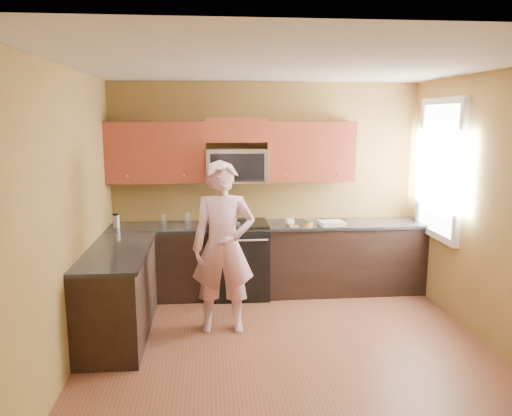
{
  "coord_description": "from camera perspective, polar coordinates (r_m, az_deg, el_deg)",
  "views": [
    {
      "loc": [
        -0.73,
        -4.38,
        2.24
      ],
      "look_at": [
        -0.2,
        1.3,
        1.2
      ],
      "focal_mm": 34.53,
      "sensor_mm": 36.0,
      "label": 1
    }
  ],
  "objects": [
    {
      "name": "frying_pan",
      "position": [
        6.05,
        -2.84,
        -1.98
      ],
      "size": [
        0.3,
        0.45,
        0.05
      ],
      "primitive_type": null,
      "rotation": [
        0.0,
        0.0,
        -0.17
      ],
      "color": "black",
      "rests_on": "stove"
    },
    {
      "name": "butter_tub",
      "position": [
        6.14,
        6.02,
        -2.13
      ],
      "size": [
        0.15,
        0.15,
        0.09
      ],
      "primitive_type": null,
      "rotation": [
        0.0,
        0.0,
        -0.17
      ],
      "color": "gold",
      "rests_on": "countertop_back"
    },
    {
      "name": "woman",
      "position": [
        5.19,
        -3.79,
        -4.57
      ],
      "size": [
        0.68,
        0.47,
        1.82
      ],
      "primitive_type": "imported",
      "rotation": [
        0.0,
        0.0,
        -0.05
      ],
      "color": "#D46A89",
      "rests_on": "floor"
    },
    {
      "name": "floor",
      "position": [
        4.97,
        3.84,
        -16.48
      ],
      "size": [
        4.0,
        4.0,
        0.0
      ],
      "primitive_type": "plane",
      "color": "brown",
      "rests_on": "ground"
    },
    {
      "name": "microwave",
      "position": [
        6.23,
        -2.26,
        3.05
      ],
      "size": [
        0.76,
        0.4,
        0.42
      ],
      "primitive_type": null,
      "color": "silver",
      "rests_on": "wall_back"
    },
    {
      "name": "wall_front",
      "position": [
        2.64,
        11.18,
        -9.59
      ],
      "size": [
        4.0,
        0.0,
        4.0
      ],
      "primitive_type": "plane",
      "rotation": [
        -1.57,
        0.0,
        0.0
      ],
      "color": "brown",
      "rests_on": "ground"
    },
    {
      "name": "dish_towel",
      "position": [
        6.24,
        8.72,
        -1.75
      ],
      "size": [
        0.32,
        0.27,
        0.05
      ],
      "primitive_type": "cube",
      "rotation": [
        0.0,
        0.0,
        0.11
      ],
      "color": "silver",
      "rests_on": "countertop_back"
    },
    {
      "name": "countertop_back",
      "position": [
        6.25,
        1.49,
        -2.03
      ],
      "size": [
        4.0,
        0.62,
        0.04
      ],
      "primitive_type": "cube",
      "color": "black",
      "rests_on": "cabinet_back_run"
    },
    {
      "name": "cabinet_left_run",
      "position": [
        5.38,
        -15.62,
        -9.61
      ],
      "size": [
        0.6,
        1.6,
        0.88
      ],
      "primitive_type": "cube",
      "color": "black",
      "rests_on": "floor"
    },
    {
      "name": "window",
      "position": [
        6.23,
        20.55,
        4.25
      ],
      "size": [
        0.06,
        1.06,
        1.66
      ],
      "primitive_type": null,
      "color": "white",
      "rests_on": "wall_right"
    },
    {
      "name": "cabinet_back_run",
      "position": [
        6.38,
        1.46,
        -6.05
      ],
      "size": [
        4.0,
        0.6,
        0.88
      ],
      "primitive_type": "cube",
      "color": "black",
      "rests_on": "floor"
    },
    {
      "name": "toast_slice",
      "position": [
        6.09,
        4.42,
        -2.13
      ],
      "size": [
        0.11,
        0.11,
        0.01
      ],
      "primitive_type": "cube",
      "rotation": [
        0.0,
        0.0,
        -0.01
      ],
      "color": "#B27F47",
      "rests_on": "countertop_back"
    },
    {
      "name": "napkin_a",
      "position": [
        6.16,
        3.94,
        -1.77
      ],
      "size": [
        0.11,
        0.12,
        0.06
      ],
      "primitive_type": "ellipsoid",
      "rotation": [
        0.0,
        0.0,
        -0.03
      ],
      "color": "silver",
      "rests_on": "countertop_back"
    },
    {
      "name": "wall_right",
      "position": [
        5.23,
        26.21,
        -0.53
      ],
      "size": [
        0.0,
        4.0,
        4.0
      ],
      "primitive_type": "plane",
      "rotation": [
        1.57,
        0.0,
        -1.57
      ],
      "color": "brown",
      "rests_on": "ground"
    },
    {
      "name": "upper_cab_right",
      "position": [
        6.39,
        6.19,
        3.18
      ],
      "size": [
        1.12,
        0.33,
        0.75
      ],
      "primitive_type": null,
      "color": "maroon",
      "rests_on": "wall_back"
    },
    {
      "name": "countertop_left",
      "position": [
        5.24,
        -15.76,
        -4.87
      ],
      "size": [
        0.62,
        1.6,
        0.04
      ],
      "primitive_type": "cube",
      "color": "black",
      "rests_on": "cabinet_left_run"
    },
    {
      "name": "upper_cab_over_mw",
      "position": [
        6.22,
        -2.32,
        9.04
      ],
      "size": [
        0.76,
        0.33,
        0.3
      ],
      "primitive_type": "cube",
      "color": "maroon",
      "rests_on": "wall_back"
    },
    {
      "name": "napkin_b",
      "position": [
        6.28,
        3.93,
        -1.5
      ],
      "size": [
        0.14,
        0.15,
        0.07
      ],
      "primitive_type": "ellipsoid",
      "rotation": [
        0.0,
        0.0,
        -0.19
      ],
      "color": "silver",
      "rests_on": "countertop_back"
    },
    {
      "name": "travel_mug",
      "position": [
        6.28,
        -15.84,
        -2.2
      ],
      "size": [
        0.1,
        0.1,
        0.18
      ],
      "primitive_type": null,
      "rotation": [
        0.0,
        0.0,
        -0.3
      ],
      "color": "silver",
      "rests_on": "countertop_back"
    },
    {
      "name": "stove",
      "position": [
        6.31,
        -2.13,
        -5.91
      ],
      "size": [
        0.76,
        0.65,
        0.95
      ],
      "primitive_type": null,
      "color": "black",
      "rests_on": "floor"
    },
    {
      "name": "glass_a",
      "position": [
        6.4,
        -7.9,
        -1.11
      ],
      "size": [
        0.08,
        0.08,
        0.12
      ],
      "primitive_type": "cylinder",
      "rotation": [
        0.0,
        0.0,
        0.22
      ],
      "color": "silver",
      "rests_on": "countertop_back"
    },
    {
      "name": "wall_back",
      "position": [
        6.48,
        1.19,
        2.44
      ],
      "size": [
        4.0,
        0.0,
        4.0
      ],
      "primitive_type": "plane",
      "rotation": [
        1.57,
        0.0,
        0.0
      ],
      "color": "brown",
      "rests_on": "ground"
    },
    {
      "name": "glass_b",
      "position": [
        6.36,
        -10.68,
        -1.27
      ],
      "size": [
        0.07,
        0.07,
        0.12
      ],
      "primitive_type": "cylinder",
      "rotation": [
        0.0,
        0.0,
        -0.01
      ],
      "color": "silver",
      "rests_on": "countertop_back"
    },
    {
      "name": "wall_left",
      "position": [
        4.64,
        -21.11,
        -1.42
      ],
      "size": [
        0.0,
        4.0,
        4.0
      ],
      "primitive_type": "plane",
      "rotation": [
        1.57,
        0.0,
        1.57
      ],
      "color": "brown",
      "rests_on": "ground"
    },
    {
      "name": "ceiling",
      "position": [
        4.46,
        4.28,
        16.23
      ],
      "size": [
        4.0,
        4.0,
        0.0
      ],
      "primitive_type": "plane",
      "rotation": [
        3.14,
        0.0,
        0.0
      ],
      "color": "white",
      "rests_on": "ground"
    },
    {
      "name": "upper_cab_left",
      "position": [
        6.3,
        -11.32,
        2.93
      ],
      "size": [
        1.22,
        0.33,
        0.75
      ],
      "primitive_type": null,
      "color": "maroon",
      "rests_on": "wall_back"
    }
  ]
}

